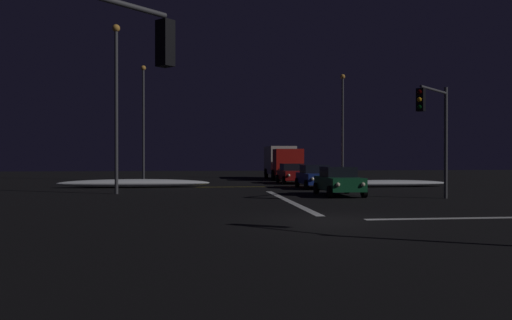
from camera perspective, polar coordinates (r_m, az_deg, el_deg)
name	(u,v)px	position (r m, az deg, el deg)	size (l,w,h in m)	color
ground	(329,222)	(17.96, 7.91, -6.63)	(120.00, 120.00, 0.10)	black
stop_line_north	(288,201)	(25.56, 3.48, -4.41)	(0.35, 13.35, 0.01)	white
centre_line_ns	(259,187)	(37.00, 0.31, -2.91)	(22.00, 0.15, 0.01)	yellow
snow_bank_left_curb	(134,183)	(37.06, -13.06, -2.48)	(10.35, 1.50, 0.58)	white
snow_bank_right_curb	(383,183)	(37.85, 13.61, -2.48)	(9.22, 1.50, 0.49)	white
sedan_green	(339,181)	(29.05, 8.95, -2.25)	(2.02, 4.33, 1.57)	#14512D
sedan_blue	(315,176)	(35.40, 6.38, -1.77)	(2.02, 4.33, 1.57)	navy
sedan_red	(292,173)	(41.56, 3.93, -1.44)	(2.02, 4.33, 1.57)	maroon
box_truck	(282,161)	(49.20, 2.82, -0.10)	(2.68, 8.28, 3.08)	red
traffic_signal_ne	(435,121)	(27.07, 18.82, 4.06)	(2.73, 2.73, 5.66)	#4C4C51
traffic_signal_sw	(71,64)	(10.82, -19.36, 9.79)	(3.38, 3.38, 5.64)	#4C4C51
streetlamp_left_near	(116,97)	(31.17, -14.89, 6.61)	(0.44, 0.44, 9.65)	#424247
streetlamp_left_far	(143,115)	(47.01, -12.09, 4.78)	(0.44, 0.44, 10.05)	#424247
streetlamp_right_far	(343,119)	(48.67, 9.36, 4.37)	(0.44, 0.44, 9.61)	#424247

